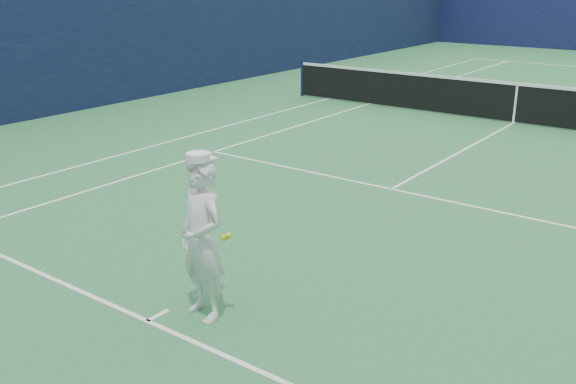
% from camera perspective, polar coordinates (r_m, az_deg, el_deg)
% --- Properties ---
extents(ground, '(80.00, 80.00, 0.00)m').
position_cam_1_polar(ground, '(16.87, 19.38, 5.78)').
color(ground, '#2C743F').
rests_on(ground, ground).
extents(court_markings, '(11.03, 23.83, 0.01)m').
position_cam_1_polar(court_markings, '(16.87, 19.38, 5.79)').
color(court_markings, white).
rests_on(court_markings, ground).
extents(windscreen_fence, '(20.12, 36.12, 4.00)m').
position_cam_1_polar(windscreen_fence, '(16.58, 20.14, 12.52)').
color(windscreen_fence, '#10143D').
rests_on(windscreen_fence, ground).
extents(tennis_net, '(12.88, 0.09, 1.07)m').
position_cam_1_polar(tennis_net, '(16.77, 19.59, 7.63)').
color(tennis_net, '#141E4C').
rests_on(tennis_net, ground).
extents(tennis_player, '(0.74, 0.62, 1.81)m').
position_cam_1_polar(tennis_player, '(6.71, -7.65, -4.21)').
color(tennis_player, white).
rests_on(tennis_player, ground).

